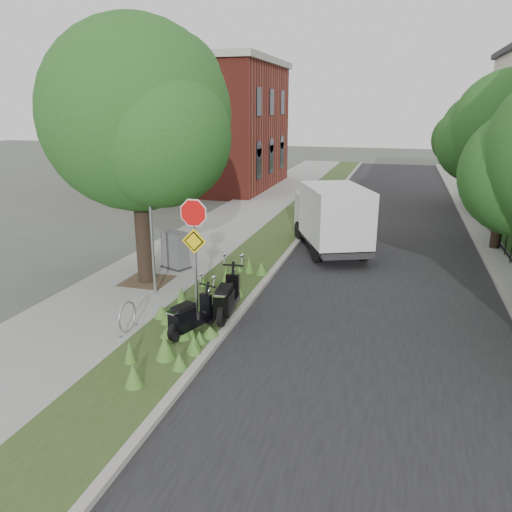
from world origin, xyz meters
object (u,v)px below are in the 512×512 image
Objects in this scene: sign_assembly at (194,235)px; box_truck at (332,215)px; scooter_near at (226,302)px; utility_cabinet at (175,251)px; scooter_far at (188,319)px.

sign_assembly reaches higher than box_truck.
utility_cabinet is (-3.03, 3.52, 0.15)m from scooter_near.
scooter_near reaches higher than scooter_far.
box_truck is at bearing 39.06° from utility_cabinet.
sign_assembly is 1.98× the size of scooter_far.
box_truck is (2.17, 8.45, 0.91)m from scooter_far.
sign_assembly reaches higher than scooter_far.
scooter_far is at bearing -115.38° from scooter_near.
utility_cabinet is (-2.31, 3.73, -1.62)m from sign_assembly.
sign_assembly is 4.67m from utility_cabinet.
box_truck reaches higher than scooter_near.
sign_assembly is 2.05m from scooter_far.
scooter_far is at bearing -104.43° from box_truck.
scooter_near is (0.72, 0.21, -1.76)m from sign_assembly.
utility_cabinet is at bearing -140.94° from box_truck.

